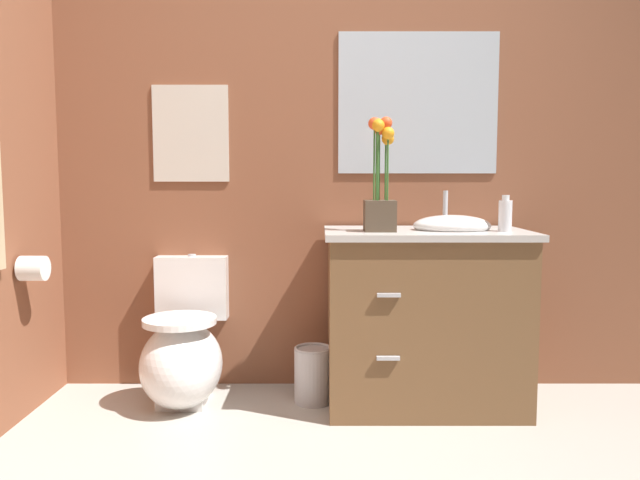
{
  "coord_description": "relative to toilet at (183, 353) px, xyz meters",
  "views": [
    {
      "loc": [
        -0.04,
        -1.6,
        1.07
      ],
      "look_at": [
        -0.04,
        1.2,
        0.79
      ],
      "focal_mm": 34.62,
      "sensor_mm": 36.0,
      "label": 1
    }
  ],
  "objects": [
    {
      "name": "flower_vase",
      "position": [
        0.92,
        -0.1,
        0.79
      ],
      "size": [
        0.14,
        0.14,
        0.51
      ],
      "color": "#4C3D2D",
      "rests_on": "vanity_cabinet"
    },
    {
      "name": "wall_back",
      "position": [
        0.9,
        0.3,
        1.01
      ],
      "size": [
        4.27,
        0.05,
        2.5
      ],
      "primitive_type": "cube",
      "color": "brown",
      "rests_on": "ground_plane"
    },
    {
      "name": "wall_mirror",
      "position": [
        1.14,
        0.27,
        1.21
      ],
      "size": [
        0.8,
        0.01,
        0.7
      ],
      "primitive_type": "cube",
      "color": "#B2BCC6"
    },
    {
      "name": "toilet",
      "position": [
        0.0,
        0.0,
        0.0
      ],
      "size": [
        0.38,
        0.59,
        0.69
      ],
      "color": "white",
      "rests_on": "ground_plane"
    },
    {
      "name": "vanity_cabinet",
      "position": [
        1.15,
        -0.03,
        0.19
      ],
      "size": [
        0.94,
        0.56,
        1.02
      ],
      "color": "brown",
      "rests_on": "ground_plane"
    },
    {
      "name": "wall_poster",
      "position": [
        0.0,
        0.27,
        1.06
      ],
      "size": [
        0.38,
        0.01,
        0.48
      ],
      "primitive_type": "cube",
      "color": "beige"
    },
    {
      "name": "toilet_paper_roll",
      "position": [
        -0.61,
        -0.2,
        0.44
      ],
      "size": [
        0.11,
        0.11,
        0.11
      ],
      "primitive_type": "cylinder",
      "rotation": [
        0.0,
        1.57,
        0.0
      ],
      "color": "white"
    },
    {
      "name": "trash_bin",
      "position": [
        0.62,
        0.01,
        -0.11
      ],
      "size": [
        0.18,
        0.18,
        0.27
      ],
      "color": "#B7B7BC",
      "rests_on": "ground_plane"
    },
    {
      "name": "soap_bottle",
      "position": [
        1.49,
        -0.1,
        0.67
      ],
      "size": [
        0.06,
        0.06,
        0.16
      ],
      "color": "white",
      "rests_on": "vanity_cabinet"
    }
  ]
}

